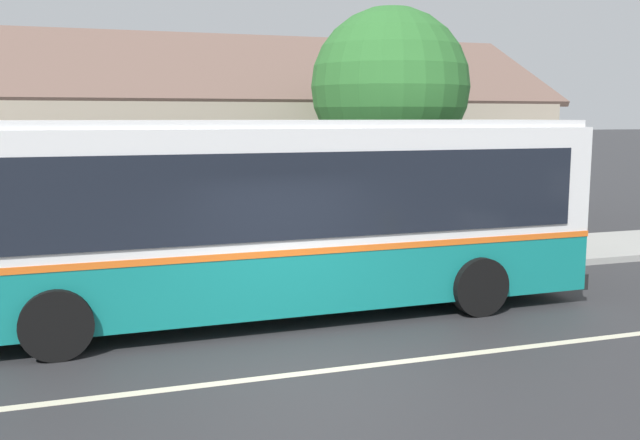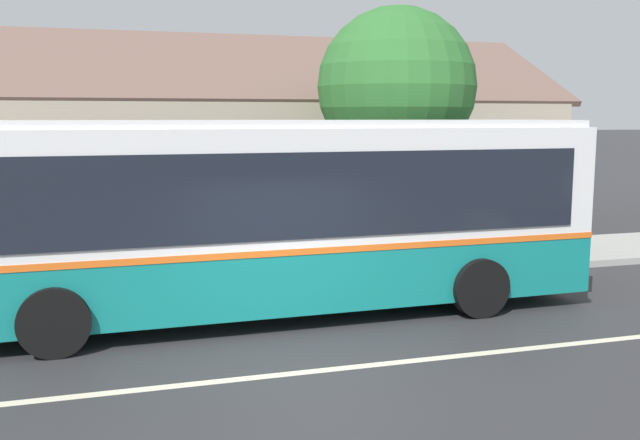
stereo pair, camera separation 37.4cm
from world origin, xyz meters
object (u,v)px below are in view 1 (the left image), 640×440
bench_down_street (162,258)px  bus_stop_sign (510,194)px  street_tree_primary (390,88)px  transit_bus (256,212)px

bench_down_street → bus_stop_sign: 7.65m
street_tree_primary → bus_stop_sign: size_ratio=2.42×
street_tree_primary → bus_stop_sign: (2.19, -1.68, -2.34)m
bench_down_street → street_tree_primary: street_tree_primary is taller
street_tree_primary → bus_stop_sign: street_tree_primary is taller
bench_down_street → bus_stop_sign: bus_stop_sign is taller
bus_stop_sign → bench_down_street: bearing=175.9°
transit_bus → bus_stop_sign: transit_bus is taller
bench_down_street → bus_stop_sign: size_ratio=0.67×
bench_down_street → transit_bus: bearing=-64.0°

